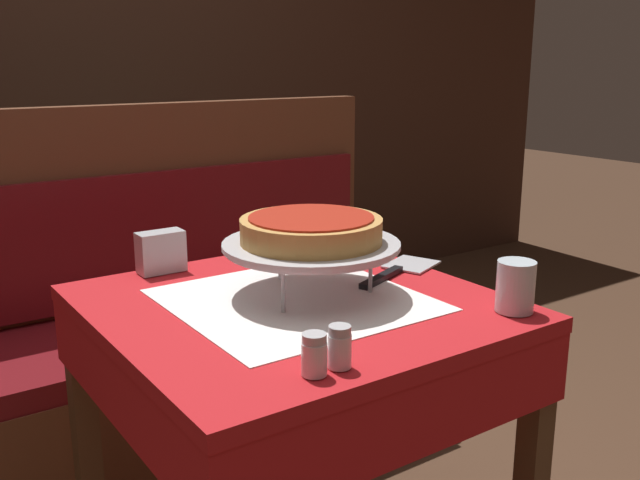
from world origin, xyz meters
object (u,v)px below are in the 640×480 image
at_px(pepper_shaker, 340,347).
at_px(condiment_caddy, 136,173).
at_px(pizza_server, 398,270).
at_px(napkin_holder, 161,252).
at_px(dining_table_rear, 147,208).
at_px(dining_table_front, 295,350).
at_px(deep_dish_pizza, 311,229).
at_px(pizza_pan_stand, 311,247).
at_px(salt_shaker, 314,355).
at_px(booth_bench, 141,370).
at_px(water_glass_near, 515,286).

relative_size(pepper_shaker, condiment_caddy, 0.44).
xyz_separation_m(pizza_server, napkin_holder, (-0.42, 0.30, 0.04)).
bearing_deg(dining_table_rear, condiment_caddy, -152.02).
height_order(dining_table_front, dining_table_rear, dining_table_front).
relative_size(deep_dish_pizza, napkin_holder, 2.77).
xyz_separation_m(pizza_pan_stand, deep_dish_pizza, (-0.00, -0.00, 0.04)).
distance_m(dining_table_front, deep_dish_pizza, 0.24).
relative_size(deep_dish_pizza, pizza_server, 1.01).
bearing_deg(pizza_pan_stand, condiment_caddy, 82.54).
bearing_deg(dining_table_rear, napkin_holder, -109.65).
relative_size(dining_table_front, pizza_pan_stand, 2.10).
height_order(deep_dish_pizza, salt_shaker, deep_dish_pizza).
bearing_deg(condiment_caddy, pizza_server, -88.12).
bearing_deg(napkin_holder, pepper_shaker, -87.50).
distance_m(dining_table_front, dining_table_rear, 1.52).
height_order(pizza_pan_stand, pepper_shaker, pizza_pan_stand).
xyz_separation_m(pizza_pan_stand, napkin_holder, (-0.19, 0.31, -0.05)).
bearing_deg(deep_dish_pizza, dining_table_front, -167.41).
xyz_separation_m(deep_dish_pizza, pepper_shaker, (-0.16, -0.31, -0.10)).
height_order(booth_bench, pizza_pan_stand, booth_bench).
relative_size(pizza_server, water_glass_near, 2.87).
distance_m(salt_shaker, pepper_shaker, 0.05).
relative_size(deep_dish_pizza, pepper_shaker, 4.18).
distance_m(dining_table_front, water_glass_near, 0.44).
bearing_deg(booth_bench, dining_table_rear, 66.09).
xyz_separation_m(dining_table_front, booth_bench, (-0.05, 0.74, -0.31)).
distance_m(dining_table_rear, pizza_server, 1.47).
relative_size(deep_dish_pizza, salt_shaker, 4.31).
bearing_deg(napkin_holder, pizza_server, -34.96).
xyz_separation_m(dining_table_rear, water_glass_near, (0.02, -1.78, 0.16)).
bearing_deg(napkin_holder, deep_dish_pizza, -59.15).
bearing_deg(condiment_caddy, salt_shaker, -102.60).
bearing_deg(condiment_caddy, dining_table_front, -99.15).
xyz_separation_m(booth_bench, water_glass_near, (0.35, -1.03, 0.46)).
xyz_separation_m(dining_table_front, dining_table_rear, (0.28, 1.49, -0.01)).
bearing_deg(napkin_holder, water_glass_near, -54.11).
bearing_deg(deep_dish_pizza, pizza_pan_stand, 9.46).
xyz_separation_m(dining_table_front, pizza_pan_stand, (0.05, 0.01, 0.20)).
relative_size(booth_bench, pizza_pan_stand, 5.05).
bearing_deg(water_glass_near, dining_table_rear, 90.62).
bearing_deg(dining_table_rear, salt_shaker, -103.73).
xyz_separation_m(dining_table_rear, condiment_caddy, (-0.04, -0.02, 0.15)).
bearing_deg(pepper_shaker, dining_table_rear, 77.68).
bearing_deg(water_glass_near, deep_dish_pizza, 130.57).
height_order(water_glass_near, napkin_holder, water_glass_near).
height_order(salt_shaker, pepper_shaker, pepper_shaker).
bearing_deg(pepper_shaker, water_glass_near, 2.16).
distance_m(pizza_pan_stand, water_glass_near, 0.39).
relative_size(deep_dish_pizza, water_glass_near, 2.91).
bearing_deg(dining_table_front, deep_dish_pizza, 12.59).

